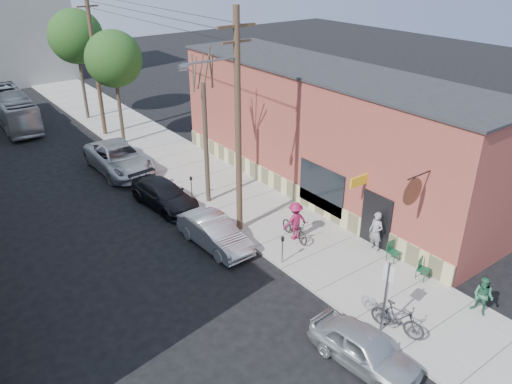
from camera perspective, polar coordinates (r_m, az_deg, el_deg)
ground at (r=20.09m, az=-1.43°, el=-10.97°), size 120.00×120.00×0.00m
sidewalk at (r=30.13m, az=-7.03°, el=2.38°), size 4.50×58.00×0.15m
cafe_building at (r=27.14m, az=7.91°, el=6.94°), size 6.60×20.20×6.61m
sign_post at (r=17.50m, az=14.68°, el=-10.88°), size 0.07×0.45×2.80m
parking_meter_near at (r=20.89m, az=3.05°, el=-6.12°), size 0.14×0.14×1.24m
parking_meter_far at (r=26.36m, az=-7.41°, el=0.93°), size 0.14×0.14×1.24m
utility_pole_near at (r=21.53m, az=-2.20°, el=7.96°), size 3.57×0.28×10.00m
utility_pole_far at (r=36.17m, az=-17.92°, el=14.15°), size 1.80×0.28×10.00m
tree_bare at (r=25.11m, az=-5.74°, el=5.39°), size 0.24×0.24×6.25m
tree_leafy_mid at (r=33.94m, az=-15.95°, el=14.39°), size 3.61×3.61×7.44m
tree_leafy_far at (r=40.24m, az=-19.91°, el=16.36°), size 3.95×3.95×8.13m
patio_chair_a at (r=21.95m, az=15.47°, el=-6.62°), size 0.51×0.51×0.88m
patio_chair_b at (r=21.19m, az=18.61°, el=-8.40°), size 0.62×0.62×0.88m
patron_grey at (r=22.23m, az=13.53°, el=-4.45°), size 0.45×0.68×1.85m
patron_green at (r=19.97m, az=24.52°, el=-10.78°), size 0.61×0.76×1.51m
cyclist at (r=22.57m, az=4.50°, el=-3.30°), size 1.25×0.82×1.81m
cyclist_bike at (r=22.77m, az=4.46°, el=-4.16°), size 0.91×2.01×1.02m
parked_bike_a at (r=18.23m, az=15.89°, el=-13.72°), size 1.03×2.02×1.17m
parked_bike_b at (r=18.76m, az=13.85°, el=-12.69°), size 0.72×1.72×0.89m
car_0 at (r=17.01m, az=12.21°, el=-17.04°), size 1.89×3.93×1.29m
car_1 at (r=22.40m, az=-4.77°, el=-4.65°), size 1.65×4.22×1.37m
car_2 at (r=26.17m, az=-10.46°, el=-0.30°), size 2.28×4.67×1.31m
car_3 at (r=30.92m, az=-15.35°, el=3.74°), size 2.72×5.88×1.63m
bus at (r=41.97m, az=-26.05°, el=8.54°), size 2.53×9.26×2.56m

